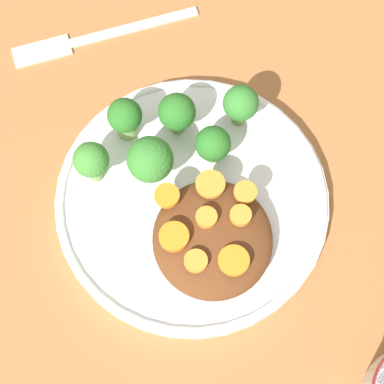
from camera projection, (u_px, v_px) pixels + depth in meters
ground_plane at (192, 204)px, 0.60m from camera, size 4.00×4.00×0.00m
plate at (192, 200)px, 0.59m from camera, size 0.25×0.25×0.02m
stew_mound at (213, 239)px, 0.56m from camera, size 0.10×0.11×0.03m
broccoli_floret_0 at (213, 144)px, 0.58m from camera, size 0.03×0.03×0.04m
broccoli_floret_1 at (150, 160)px, 0.56m from camera, size 0.04×0.04×0.06m
broccoli_floret_2 at (177, 113)px, 0.58m from camera, size 0.03×0.03×0.05m
broccoli_floret_3 at (241, 104)px, 0.59m from camera, size 0.03×0.03×0.05m
broccoli_floret_4 at (92, 161)px, 0.56m from camera, size 0.03×0.03×0.05m
broccoli_floret_5 at (125, 118)px, 0.58m from camera, size 0.03×0.03×0.05m
carrot_slice_0 at (174, 237)px, 0.54m from camera, size 0.03×0.03×0.01m
carrot_slice_1 at (241, 215)px, 0.54m from camera, size 0.02×0.02×0.01m
carrot_slice_2 at (206, 217)px, 0.54m from camera, size 0.02×0.02×0.01m
carrot_slice_3 at (167, 196)px, 0.55m from camera, size 0.02×0.02×0.01m
carrot_slice_4 at (193, 261)px, 0.53m from camera, size 0.02×0.02×0.01m
carrot_slice_5 at (234, 260)px, 0.53m from camera, size 0.03×0.03×0.00m
carrot_slice_6 at (211, 188)px, 0.55m from camera, size 0.03×0.03×0.00m
carrot_slice_7 at (245, 192)px, 0.55m from camera, size 0.02×0.02×0.00m
fork at (88, 39)px, 0.66m from camera, size 0.19×0.07×0.01m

